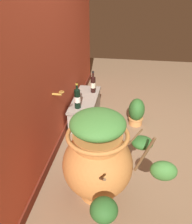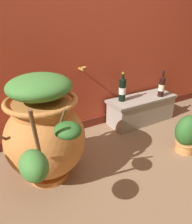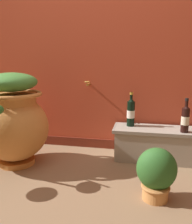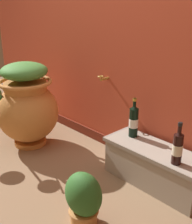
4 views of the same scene
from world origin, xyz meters
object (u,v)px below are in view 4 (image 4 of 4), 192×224
at_px(wine_bottle_left, 178,147).
at_px(wine_bottle_middle, 134,120).
at_px(potted_shrub, 83,198).
at_px(terracotta_urn, 26,105).

relative_size(wine_bottle_left, wine_bottle_middle, 0.93).
xyz_separation_m(wine_bottle_left, potted_shrub, (-0.27, -0.62, -0.25)).
relative_size(terracotta_urn, potted_shrub, 2.45).
relative_size(terracotta_urn, wine_bottle_left, 2.94).
height_order(wine_bottle_left, potted_shrub, wine_bottle_left).
bearing_deg(wine_bottle_middle, wine_bottle_left, -13.67).
xyz_separation_m(terracotta_urn, potted_shrub, (1.25, -0.33, -0.22)).
bearing_deg(potted_shrub, wine_bottle_middle, 106.35).
bearing_deg(wine_bottle_left, wine_bottle_middle, 166.33).
relative_size(wine_bottle_middle, potted_shrub, 0.90).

